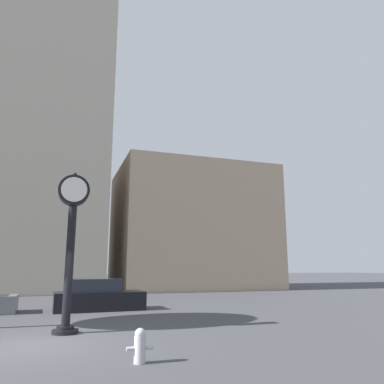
# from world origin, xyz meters

# --- Properties ---
(ground_plane) EXTENTS (200.00, 200.00, 0.00)m
(ground_plane) POSITION_xyz_m (0.00, 0.00, 0.00)
(ground_plane) COLOR #424247
(building_tall_tower) EXTENTS (15.56, 12.00, 29.45)m
(building_tall_tower) POSITION_xyz_m (-3.82, 24.00, 14.73)
(building_tall_tower) COLOR #BCB29E
(building_tall_tower) RESTS_ON ground_plane
(building_storefront_row) EXTENTS (14.25, 12.00, 11.38)m
(building_storefront_row) POSITION_xyz_m (12.57, 24.00, 5.69)
(building_storefront_row) COLOR tan
(building_storefront_row) RESTS_ON ground_plane
(street_clock) EXTENTS (0.99, 0.79, 5.07)m
(street_clock) POSITION_xyz_m (0.91, 1.59, 3.17)
(street_clock) COLOR black
(street_clock) RESTS_ON ground_plane
(car_black) EXTENTS (4.17, 1.98, 1.45)m
(car_black) POSITION_xyz_m (2.45, 7.73, 0.61)
(car_black) COLOR black
(car_black) RESTS_ON ground_plane
(fire_hydrant_near) EXTENTS (0.57, 0.25, 0.71)m
(fire_hydrant_near) POSITION_xyz_m (2.35, -2.71, 0.36)
(fire_hydrant_near) COLOR #B7B7BC
(fire_hydrant_near) RESTS_ON ground_plane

